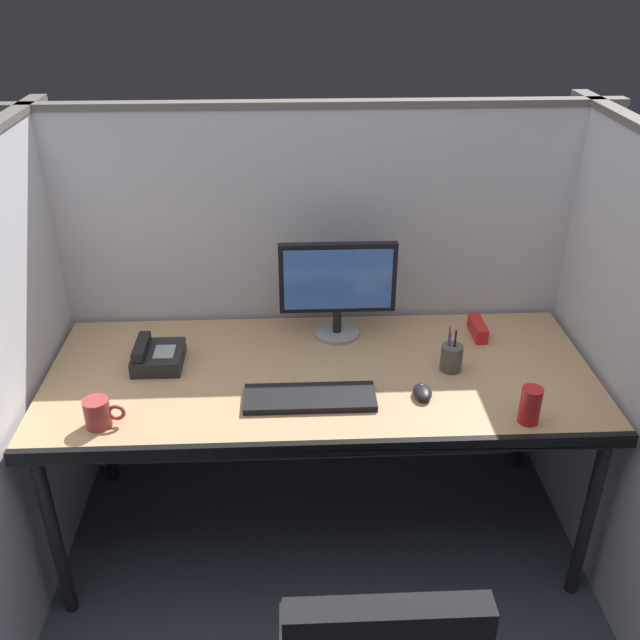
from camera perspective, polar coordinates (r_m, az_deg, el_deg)
ground_plane at (r=2.70m, az=0.36°, el=-21.20°), size 8.00×8.00×0.00m
cubicle_partition_rear at (r=2.79m, az=-0.37°, el=1.55°), size 2.21×0.06×1.57m
cubicle_partition_left at (r=2.48m, az=-23.51°, el=-4.81°), size 0.06×1.41×1.57m
cubicle_partition_right at (r=2.56m, az=23.08°, el=-3.69°), size 0.06×1.41×1.57m
desk at (r=2.44m, az=0.07°, el=-5.43°), size 1.90×0.80×0.74m
monitor_center at (r=2.55m, az=1.46°, el=3.00°), size 0.43×0.17×0.37m
keyboard_main at (r=2.28m, az=-0.83°, el=-6.39°), size 0.43×0.15×0.02m
computer_mouse at (r=2.32m, az=8.41°, el=-5.87°), size 0.06×0.10×0.04m
pen_cup at (r=2.46m, az=10.72°, el=-3.03°), size 0.08×0.08×0.17m
desk_phone at (r=2.52m, az=-13.25°, el=-2.91°), size 0.17×0.19×0.09m
red_stapler at (r=2.70m, az=12.81°, el=-0.68°), size 0.04×0.15×0.06m
coffee_mug at (r=2.26m, az=-17.72°, el=-7.28°), size 0.13×0.08×0.09m
soda_can at (r=2.26m, az=16.87°, el=-6.71°), size 0.07×0.07×0.12m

